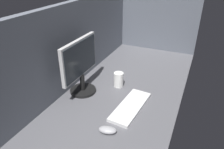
{
  "coord_description": "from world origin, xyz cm",
  "views": [
    {
      "loc": [
        -122.86,
        -45.21,
        80.38
      ],
      "look_at": [
        -6.4,
        0.0,
        14.0
      ],
      "focal_mm": 34.07,
      "sensor_mm": 36.0,
      "label": 1
    }
  ],
  "objects": [
    {
      "name": "keyboard",
      "position": [
        -20.34,
        -12.29,
        1.0
      ],
      "size": [
        37.99,
        16.18,
        2.0
      ],
      "primitive_type": "cube",
      "rotation": [
        0.0,
        0.0,
        -0.09
      ],
      "color": "silver",
      "rests_on": "ground_plane"
    },
    {
      "name": "mug_ceramic_white",
      "position": [
        1.23,
        4.65,
        5.39
      ],
      "size": [
        10.53,
        6.87,
        10.71
      ],
      "color": "white",
      "rests_on": "ground_plane"
    },
    {
      "name": "cubicle_wall_back",
      "position": [
        0.0,
        37.5,
        29.0
      ],
      "size": [
        180.0,
        5.0,
        58.0
      ],
      "color": "#565B66",
      "rests_on": "ground_plane"
    },
    {
      "name": "cubicle_wall_side",
      "position": [
        87.5,
        0.0,
        29.0
      ],
      "size": [
        5.0,
        80.0,
        58.0
      ],
      "primitive_type": "cube",
      "color": "#565B66",
      "rests_on": "ground_plane"
    },
    {
      "name": "monitor",
      "position": [
        -16.01,
        25.1,
        20.58
      ],
      "size": [
        38.29,
        18.0,
        37.71
      ],
      "color": "black",
      "rests_on": "ground_plane"
    },
    {
      "name": "ground_plane",
      "position": [
        0.0,
        0.0,
        -1.5
      ],
      "size": [
        180.0,
        80.0,
        3.0
      ],
      "primitive_type": "cube",
      "color": "#515156"
    },
    {
      "name": "mouse",
      "position": [
        -45.71,
        -8.36,
        1.7
      ],
      "size": [
        7.51,
        10.57,
        3.4
      ],
      "primitive_type": "ellipsoid",
      "rotation": [
        0.0,
        0.0,
        0.21
      ],
      "color": "#99999E",
      "rests_on": "ground_plane"
    }
  ]
}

